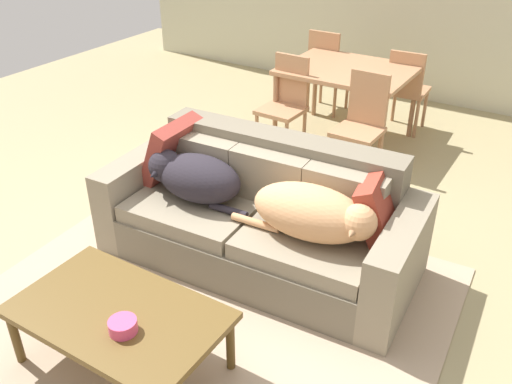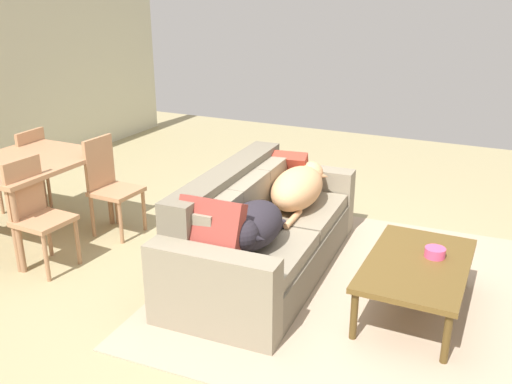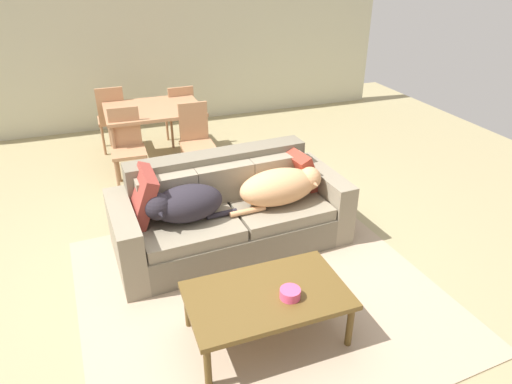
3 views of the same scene
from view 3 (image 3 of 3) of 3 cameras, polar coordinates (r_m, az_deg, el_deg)
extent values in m
plane|color=tan|center=(4.39, -4.15, -7.52)|extent=(10.00, 10.00, 0.00)
cube|color=beige|center=(7.60, -13.59, 18.25)|extent=(8.00, 0.12, 2.70)
cube|color=tan|center=(3.92, 0.37, -12.36)|extent=(3.02, 2.91, 0.01)
cube|color=#706755|center=(4.40, -3.04, -4.90)|extent=(1.84, 1.04, 0.32)
cube|color=gray|center=(4.18, -8.88, -3.68)|extent=(0.91, 0.95, 0.11)
cube|color=gray|center=(4.43, 2.30, -1.32)|extent=(0.91, 0.95, 0.11)
cube|color=#706755|center=(4.45, -4.79, 2.58)|extent=(1.80, 0.34, 0.42)
cube|color=gray|center=(4.18, -11.11, -0.19)|extent=(0.56, 0.19, 0.35)
cube|color=gray|center=(4.31, -3.94, 1.19)|extent=(0.56, 0.19, 0.35)
cube|color=gray|center=(4.50, 2.71, 2.45)|extent=(0.56, 0.19, 0.35)
cube|color=gray|center=(4.14, -16.14, -5.93)|extent=(0.25, 0.95, 0.62)
cube|color=gray|center=(4.70, 8.32, -0.71)|extent=(0.25, 0.95, 0.62)
ellipsoid|color=#28232B|center=(4.01, -8.60, -1.45)|extent=(0.65, 0.42, 0.32)
sphere|color=#28232B|center=(3.93, -12.32, -1.80)|extent=(0.24, 0.24, 0.24)
cone|color=black|center=(3.84, -11.96, -2.69)|extent=(0.11, 0.14, 0.11)
cylinder|color=#28232B|center=(4.08, -4.34, -2.78)|extent=(0.29, 0.07, 0.05)
ellipsoid|color=tan|center=(4.23, 2.80, 0.62)|extent=(0.78, 0.44, 0.34)
sphere|color=tan|center=(4.33, 6.77, 1.74)|extent=(0.22, 0.22, 0.22)
cone|color=#A2754F|center=(4.26, 7.42, 1.05)|extent=(0.11, 0.13, 0.10)
cylinder|color=tan|center=(4.11, -1.05, -2.44)|extent=(0.34, 0.07, 0.05)
cube|color=#94372E|center=(4.09, -14.27, -0.59)|extent=(0.29, 0.48, 0.48)
cube|color=maroon|center=(4.56, 5.67, 2.79)|extent=(0.32, 0.43, 0.42)
cube|color=brown|center=(3.30, 1.39, -12.95)|extent=(1.15, 0.69, 0.04)
cylinder|color=#523C1A|center=(3.13, -6.12, -21.21)|extent=(0.05, 0.05, 0.36)
cylinder|color=#523C1A|center=(3.43, 11.76, -16.31)|extent=(0.05, 0.05, 0.36)
cylinder|color=#523C1A|center=(3.54, -8.64, -14.27)|extent=(0.05, 0.05, 0.36)
cylinder|color=#523C1A|center=(3.81, 7.16, -10.63)|extent=(0.05, 0.05, 0.36)
cylinder|color=#EA4C7F|center=(3.24, 4.34, -12.67)|extent=(0.15, 0.15, 0.07)
cube|color=tan|center=(6.11, -12.88, 10.18)|extent=(1.23, 0.99, 0.04)
cylinder|color=#9B6E4D|center=(5.78, -17.31, 4.51)|extent=(0.05, 0.05, 0.72)
cylinder|color=#9B6E4D|center=(5.92, -6.42, 6.19)|extent=(0.05, 0.05, 0.72)
cylinder|color=#9B6E4D|center=(6.62, -17.96, 7.37)|extent=(0.05, 0.05, 0.72)
cylinder|color=#9B6E4D|center=(6.74, -8.35, 8.81)|extent=(0.05, 0.05, 0.72)
cube|color=tan|center=(5.63, -15.78, 4.85)|extent=(0.42, 0.42, 0.04)
cube|color=tan|center=(5.70, -16.24, 7.93)|extent=(0.36, 0.05, 0.48)
cylinder|color=#A47551|center=(5.56, -17.10, 1.81)|extent=(0.04, 0.04, 0.41)
cylinder|color=#A47551|center=(5.56, -13.63, 2.32)|extent=(0.04, 0.04, 0.41)
cylinder|color=#A47551|center=(5.87, -17.25, 3.20)|extent=(0.04, 0.04, 0.41)
cylinder|color=#A47551|center=(5.87, -13.96, 3.68)|extent=(0.04, 0.04, 0.41)
cube|color=tan|center=(5.66, -7.38, 5.80)|extent=(0.41, 0.41, 0.04)
cube|color=tan|center=(5.73, -7.93, 8.84)|extent=(0.36, 0.05, 0.48)
cylinder|color=#A47551|center=(5.57, -8.58, 2.81)|extent=(0.04, 0.04, 0.41)
cylinder|color=#A47551|center=(5.63, -5.18, 3.30)|extent=(0.04, 0.04, 0.41)
cylinder|color=#A47551|center=(5.87, -9.22, 4.14)|extent=(0.04, 0.04, 0.41)
cylinder|color=#A47551|center=(5.93, -5.99, 4.60)|extent=(0.04, 0.04, 0.41)
cube|color=tan|center=(6.80, -17.67, 8.69)|extent=(0.40, 0.40, 0.04)
cube|color=tan|center=(6.55, -17.89, 10.37)|extent=(0.36, 0.04, 0.48)
cylinder|color=#A47551|center=(7.04, -16.12, 7.55)|extent=(0.04, 0.04, 0.42)
cylinder|color=#A47551|center=(7.03, -18.88, 7.11)|extent=(0.04, 0.04, 0.42)
cylinder|color=#A47551|center=(6.72, -15.84, 6.62)|extent=(0.04, 0.04, 0.42)
cylinder|color=#A47551|center=(6.71, -18.72, 6.16)|extent=(0.04, 0.04, 0.42)
cube|color=tan|center=(6.83, -9.64, 9.64)|extent=(0.42, 0.42, 0.04)
cube|color=tan|center=(6.59, -9.41, 11.14)|extent=(0.36, 0.05, 0.43)
cylinder|color=#A47551|center=(7.10, -8.49, 8.48)|extent=(0.04, 0.04, 0.42)
cylinder|color=#A47551|center=(7.03, -11.19, 8.05)|extent=(0.04, 0.04, 0.42)
cylinder|color=#A47551|center=(6.78, -7.73, 7.61)|extent=(0.04, 0.04, 0.42)
cylinder|color=#A47551|center=(6.71, -10.53, 7.16)|extent=(0.04, 0.04, 0.42)
camera|label=1|loc=(2.86, 56.17, 14.08)|focal=38.99mm
camera|label=2|loc=(3.29, -75.66, 1.27)|focal=39.00mm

